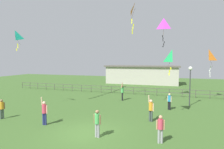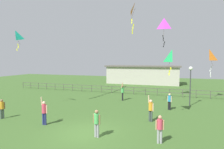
% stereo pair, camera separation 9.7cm
% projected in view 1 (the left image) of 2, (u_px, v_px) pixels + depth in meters
% --- Properties ---
extents(ground_plane, '(80.00, 80.00, 0.00)m').
position_uv_depth(ground_plane, '(86.00, 133.00, 11.81)').
color(ground_plane, '#3D6028').
extents(lamppost, '(0.36, 0.36, 3.86)m').
position_uv_depth(lamppost, '(190.00, 77.00, 18.62)').
color(lamppost, '#38383D').
rests_on(lamppost, ground_plane).
extents(person_0, '(0.46, 0.28, 1.53)m').
position_uv_depth(person_0, '(160.00, 127.00, 10.30)').
color(person_0, '#99999E').
rests_on(person_0, ground_plane).
extents(person_1, '(0.48, 0.30, 1.61)m').
position_uv_depth(person_1, '(97.00, 122.00, 11.09)').
color(person_1, '#99999E').
rests_on(person_1, ground_plane).
extents(person_2, '(0.32, 0.54, 2.02)m').
position_uv_depth(person_2, '(122.00, 91.00, 21.31)').
color(person_2, black).
rests_on(person_2, ground_plane).
extents(person_3, '(0.39, 0.29, 1.49)m').
position_uv_depth(person_3, '(169.00, 100.00, 17.27)').
color(person_3, black).
rests_on(person_3, ground_plane).
extents(person_4, '(0.46, 0.36, 1.90)m').
position_uv_depth(person_4, '(151.00, 109.00, 13.96)').
color(person_4, '#3F4C47').
rests_on(person_4, ground_plane).
extents(person_5, '(0.28, 0.41, 1.50)m').
position_uv_depth(person_5, '(2.00, 108.00, 14.59)').
color(person_5, '#3F4C47').
rests_on(person_5, ground_plane).
extents(person_6, '(0.51, 0.31, 1.94)m').
position_uv_depth(person_6, '(44.00, 111.00, 13.20)').
color(person_6, navy).
rests_on(person_6, ground_plane).
extents(kite_0, '(0.87, 1.07, 1.99)m').
position_uv_depth(kite_0, '(172.00, 57.00, 14.91)').
color(kite_0, '#1EB759').
extents(kite_2, '(1.28, 0.84, 1.75)m').
position_uv_depth(kite_2, '(15.00, 36.00, 16.89)').
color(kite_2, '#19B2B2').
extents(kite_3, '(0.67, 1.18, 2.68)m').
position_uv_depth(kite_3, '(135.00, 9.00, 16.45)').
color(kite_3, orange).
extents(kite_4, '(1.14, 0.98, 3.15)m').
position_uv_depth(kite_4, '(164.00, 25.00, 21.05)').
color(kite_4, '#B22DB2').
extents(kite_5, '(1.18, 1.22, 3.14)m').
position_uv_depth(kite_5, '(209.00, 56.00, 21.83)').
color(kite_5, orange).
extents(waterfront_railing, '(36.01, 0.06, 0.95)m').
position_uv_depth(waterfront_railing, '(130.00, 89.00, 25.17)').
color(waterfront_railing, '#4C4742').
rests_on(waterfront_railing, ground_plane).
extents(pavilion_building, '(13.81, 4.70, 3.44)m').
position_uv_depth(pavilion_building, '(142.00, 74.00, 36.57)').
color(pavilion_building, '#B7B2A3').
rests_on(pavilion_building, ground_plane).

